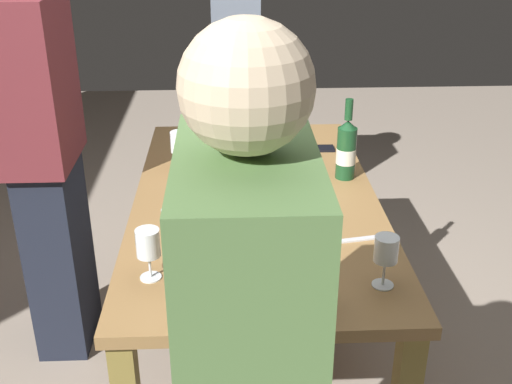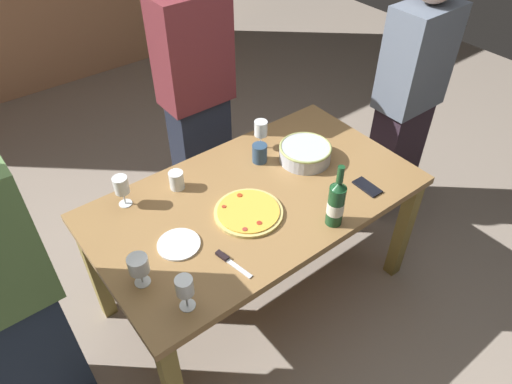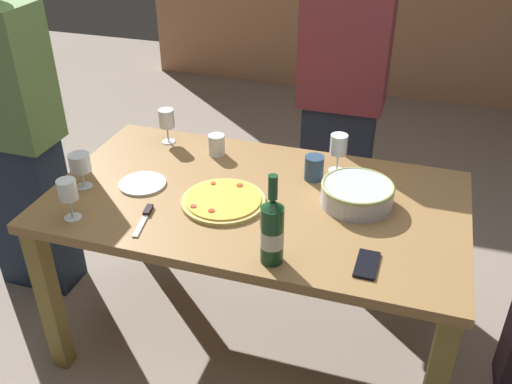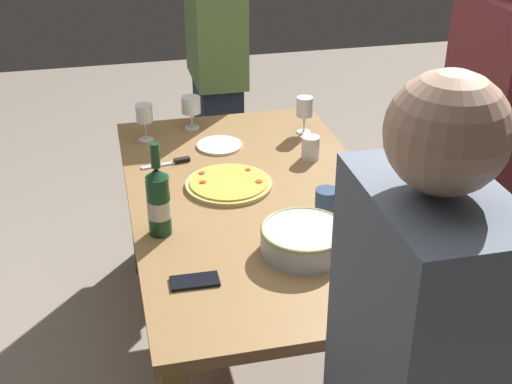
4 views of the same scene
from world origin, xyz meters
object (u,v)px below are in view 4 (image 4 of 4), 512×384
(cup_ceramic, at_px, (326,203))
(pizza_knife, at_px, (173,162))
(person_host, at_px, (491,169))
(pizza, at_px, (229,184))
(wine_bottle, at_px, (159,201))
(serving_bowl, at_px, (304,238))
(wine_glass_far_right, at_px, (305,109))
(wine_glass_far_left, at_px, (191,106))
(wine_glass_by_bottle, at_px, (361,194))
(cup_amber, at_px, (311,148))
(wine_glass_near_pizza, at_px, (144,114))
(dining_table, at_px, (256,220))
(person_guest_right, at_px, (217,75))
(side_plate, at_px, (219,145))
(cell_phone, at_px, (195,281))

(cup_ceramic, bearing_deg, pizza_knife, -138.78)
(person_host, bearing_deg, pizza, -5.28)
(pizza, distance_m, wine_bottle, 0.41)
(serving_bowl, distance_m, wine_glass_far_right, 0.95)
(serving_bowl, xyz_separation_m, wine_glass_far_left, (-1.06, -0.20, 0.06))
(wine_glass_by_bottle, bearing_deg, cup_ceramic, -131.04)
(wine_bottle, bearing_deg, serving_bowl, 63.53)
(wine_glass_far_left, bearing_deg, pizza, 5.21)
(pizza, bearing_deg, cup_amber, 114.25)
(wine_glass_far_left, relative_size, pizza_knife, 0.73)
(wine_glass_near_pizza, xyz_separation_m, wine_glass_far_right, (0.07, 0.67, -0.01))
(wine_glass_far_left, xyz_separation_m, wine_glass_far_right, (0.15, 0.46, 0.00))
(pizza, height_order, pizza_knife, pizza)
(wine_glass_by_bottle, height_order, cup_ceramic, wine_glass_by_bottle)
(dining_table, height_order, cup_ceramic, cup_ceramic)
(serving_bowl, distance_m, person_guest_right, 1.54)
(side_plate, bearing_deg, wine_glass_by_bottle, 25.39)
(wine_glass_near_pizza, height_order, wine_glass_by_bottle, wine_glass_by_bottle)
(wine_glass_near_pizza, bearing_deg, cup_ceramic, 34.85)
(wine_glass_near_pizza, bearing_deg, wine_glass_far_left, 111.81)
(dining_table, xyz_separation_m, cup_amber, (-0.27, 0.28, 0.14))
(dining_table, height_order, side_plate, side_plate)
(wine_glass_near_pizza, bearing_deg, cup_amber, 62.37)
(wine_glass_far_left, relative_size, wine_glass_far_right, 0.90)
(pizza, relative_size, wine_glass_far_right, 2.02)
(wine_glass_by_bottle, distance_m, person_host, 0.52)
(pizza, height_order, wine_glass_far_right, wine_glass_far_right)
(wine_glass_by_bottle, xyz_separation_m, side_plate, (-0.72, -0.34, -0.11))
(wine_bottle, relative_size, wine_glass_by_bottle, 1.93)
(wine_glass_by_bottle, bearing_deg, wine_glass_far_right, 177.14)
(wine_glass_near_pizza, distance_m, pizza_knife, 0.29)
(pizza, xyz_separation_m, side_plate, (-0.36, 0.03, -0.01))
(wine_glass_by_bottle, relative_size, person_guest_right, 0.10)
(wine_glass_by_bottle, xyz_separation_m, person_host, (-0.08, 0.51, -0.00))
(wine_bottle, bearing_deg, person_host, 89.15)
(person_host, height_order, person_guest_right, person_host)
(cell_phone, distance_m, person_host, 1.14)
(cup_ceramic, bearing_deg, wine_glass_far_left, -158.76)
(pizza, relative_size, person_guest_right, 0.20)
(cell_phone, xyz_separation_m, person_guest_right, (-1.63, 0.36, 0.06))
(wine_glass_near_pizza, distance_m, cell_phone, 1.07)
(pizza_knife, bearing_deg, cup_amber, 82.16)
(cup_amber, height_order, person_guest_right, person_guest_right)
(wine_glass_near_pizza, distance_m, wine_glass_by_bottle, 1.07)
(cell_phone, relative_size, pizza_knife, 0.73)
(wine_bottle, distance_m, cup_ceramic, 0.57)
(wine_glass_near_pizza, bearing_deg, person_guest_right, 144.42)
(person_guest_right, bearing_deg, person_host, 32.07)
(wine_bottle, distance_m, person_host, 1.17)
(side_plate, relative_size, person_guest_right, 0.12)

